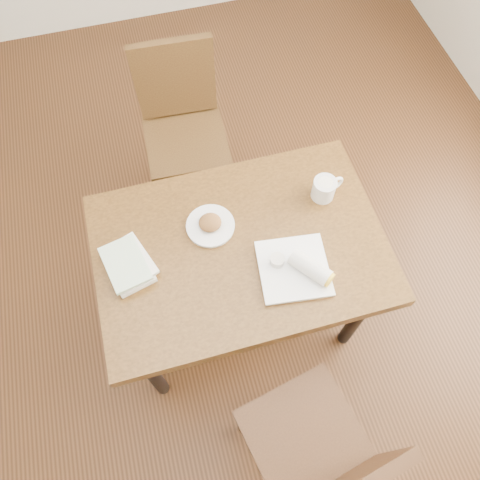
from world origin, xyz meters
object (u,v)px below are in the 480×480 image
object	(u,v)px
table	(240,255)
chair_far	(182,121)
coffee_mug	(325,188)
chair_near	(319,458)
plate_burrito	(299,268)
book_stack	(128,264)
plate_scone	(210,225)

from	to	relation	value
table	chair_far	world-z (taller)	chair_far
table	coffee_mug	world-z (taller)	coffee_mug
chair_near	plate_burrito	world-z (taller)	chair_near
chair_near	coffee_mug	bearing A→B (deg)	70.95
table	chair_far	size ratio (longest dim) A/B	1.21
table	chair_far	xyz separation A→B (m)	(-0.07, 0.88, -0.11)
table	chair_far	bearing A→B (deg)	94.38
book_stack	chair_near	bearing A→B (deg)	-58.23
book_stack	coffee_mug	bearing A→B (deg)	7.78
chair_near	book_stack	distance (m)	1.01
chair_far	coffee_mug	size ratio (longest dim) A/B	6.71
book_stack	chair_far	bearing A→B (deg)	66.59
plate_scone	coffee_mug	xyz separation A→B (m)	(0.50, 0.03, 0.03)
table	chair_near	world-z (taller)	chair_near
chair_near	book_stack	size ratio (longest dim) A/B	3.76
chair_far	plate_scone	size ratio (longest dim) A/B	4.82
table	plate_scone	size ratio (longest dim) A/B	5.85
table	plate_scone	world-z (taller)	plate_scone
table	chair_far	distance (m)	0.89
coffee_mug	chair_far	bearing A→B (deg)	122.30
coffee_mug	book_stack	world-z (taller)	coffee_mug
table	plate_burrito	xyz separation A→B (m)	(0.19, -0.17, 0.11)
chair_near	plate_scone	bearing A→B (deg)	100.35
chair_near	book_stack	bearing A→B (deg)	121.77
chair_near	plate_scone	world-z (taller)	chair_near
table	chair_near	bearing A→B (deg)	-84.66
table	book_stack	distance (m)	0.46
coffee_mug	plate_burrito	bearing A→B (deg)	-125.07
table	coffee_mug	xyz separation A→B (m)	(0.40, 0.14, 0.14)
chair_far	plate_burrito	size ratio (longest dim) A/B	3.22
chair_far	book_stack	distance (m)	0.96
plate_scone	book_stack	size ratio (longest dim) A/B	0.78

